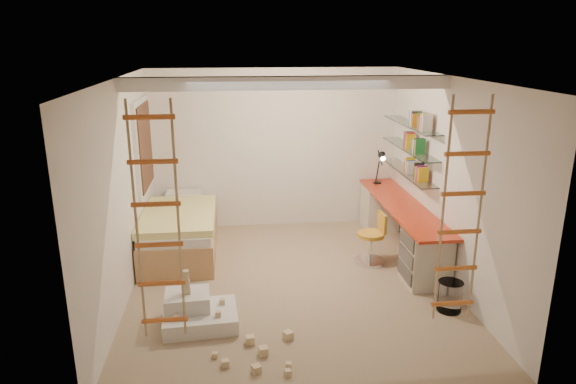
{
  "coord_description": "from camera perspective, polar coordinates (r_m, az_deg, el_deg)",
  "views": [
    {
      "loc": [
        -0.71,
        -5.94,
        3.03
      ],
      "look_at": [
        0.0,
        0.3,
        1.15
      ],
      "focal_mm": 32.0,
      "sensor_mm": 36.0,
      "label": 1
    }
  ],
  "objects": [
    {
      "name": "floor",
      "position": [
        6.71,
        0.29,
        -10.19
      ],
      "size": [
        4.5,
        4.5,
        0.0
      ],
      "primitive_type": "plane",
      "color": "#9B8264",
      "rests_on": "ground"
    },
    {
      "name": "ceiling_beam",
      "position": [
        6.3,
        -0.0,
        12.02
      ],
      "size": [
        4.0,
        0.18,
        0.16
      ],
      "primitive_type": "cube",
      "color": "white",
      "rests_on": "ceiling"
    },
    {
      "name": "window_frame",
      "position": [
        7.69,
        -15.85,
        4.93
      ],
      "size": [
        0.06,
        1.15,
        1.35
      ],
      "primitive_type": "cube",
      "color": "white",
      "rests_on": "wall_left"
    },
    {
      "name": "window_blind",
      "position": [
        7.69,
        -15.55,
        4.94
      ],
      "size": [
        0.02,
        1.0,
        1.2
      ],
      "primitive_type": "cube",
      "color": "#4C2D1E",
      "rests_on": "window_frame"
    },
    {
      "name": "rope_ladder_left",
      "position": [
        4.5,
        -14.29,
        -3.53
      ],
      "size": [
        0.41,
        0.04,
        2.13
      ],
      "primitive_type": null,
      "color": "#C55221",
      "rests_on": "ceiling"
    },
    {
      "name": "rope_ladder_right",
      "position": [
        4.91,
        18.69,
        -2.22
      ],
      "size": [
        0.41,
        0.04,
        2.13
      ],
      "primitive_type": null,
      "color": "orange",
      "rests_on": "ceiling"
    },
    {
      "name": "waste_bin",
      "position": [
        6.32,
        17.54,
        -10.98
      ],
      "size": [
        0.29,
        0.29,
        0.36
      ],
      "primitive_type": "cylinder",
      "color": "white",
      "rests_on": "floor"
    },
    {
      "name": "desk",
      "position": [
        7.69,
        12.36,
        -3.72
      ],
      "size": [
        0.56,
        2.8,
        0.75
      ],
      "color": "red",
      "rests_on": "floor"
    },
    {
      "name": "shelves",
      "position": [
        7.68,
        13.32,
        4.72
      ],
      "size": [
        0.25,
        1.8,
        0.71
      ],
      "color": "white",
      "rests_on": "wall_right"
    },
    {
      "name": "bed",
      "position": [
        7.7,
        -11.84,
        -4.25
      ],
      "size": [
        1.02,
        2.0,
        0.69
      ],
      "color": "#AD7F51",
      "rests_on": "floor"
    },
    {
      "name": "task_lamp",
      "position": [
        8.34,
        10.29,
        3.26
      ],
      "size": [
        0.14,
        0.36,
        0.57
      ],
      "color": "black",
      "rests_on": "desk"
    },
    {
      "name": "swivel_chair",
      "position": [
        7.3,
        9.3,
        -5.81
      ],
      "size": [
        0.46,
        0.46,
        0.73
      ],
      "color": "gold",
      "rests_on": "floor"
    },
    {
      "name": "play_platform",
      "position": [
        5.88,
        -10.1,
        -13.07
      ],
      "size": [
        0.83,
        0.67,
        0.35
      ],
      "color": "silver",
      "rests_on": "floor"
    },
    {
      "name": "toy_blocks",
      "position": [
        5.48,
        -6.44,
        -14.8
      ],
      "size": [
        1.23,
        1.18,
        0.62
      ],
      "color": "#CCB284",
      "rests_on": "floor"
    },
    {
      "name": "books",
      "position": [
        7.66,
        13.38,
        5.57
      ],
      "size": [
        0.14,
        0.7,
        0.92
      ],
      "color": "yellow",
      "rests_on": "shelves"
    }
  ]
}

